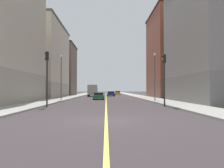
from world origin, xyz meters
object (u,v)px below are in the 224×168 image
(street_lamp_left_near, at_px, (155,72))
(street_lamp_right_near, at_px, (61,73))
(building_right_midblock, at_px, (44,61))
(traffic_light_left_near, at_px, (164,73))
(building_left_near, at_px, (209,37))
(car_green, at_px, (98,96))
(car_yellow, at_px, (118,93))
(box_truck, at_px, (93,90))
(building_left_mid, at_px, (170,55))
(building_right_distant, at_px, (62,70))
(car_blue, at_px, (111,94))
(traffic_light_right_near, at_px, (47,71))

(street_lamp_left_near, xyz_separation_m, street_lamp_right_near, (-14.20, 3.25, 0.09))
(building_right_midblock, xyz_separation_m, traffic_light_left_near, (20.28, -29.85, -4.89))
(building_left_near, xyz_separation_m, car_green, (-15.57, 10.41, -8.45))
(building_right_midblock, relative_size, car_yellow, 4.79)
(car_yellow, bearing_deg, box_truck, -111.85)
(building_left_mid, xyz_separation_m, building_right_distant, (-28.39, 23.64, -1.43))
(building_left_mid, distance_m, box_truck, 21.70)
(traffic_light_left_near, xyz_separation_m, car_green, (-7.46, 17.97, -2.94))
(building_left_mid, height_order, car_green, building_left_mid)
(building_right_distant, relative_size, street_lamp_left_near, 2.33)
(building_left_near, bearing_deg, street_lamp_left_near, 163.95)
(building_right_distant, distance_m, traffic_light_left_near, 54.90)
(building_left_mid, xyz_separation_m, traffic_light_left_near, (-8.11, -27.17, -5.93))
(building_right_distant, xyz_separation_m, car_green, (12.82, -32.85, -7.44))
(car_green, bearing_deg, street_lamp_left_near, -44.63)
(traffic_light_left_near, bearing_deg, box_truck, 104.50)
(building_right_midblock, bearing_deg, car_blue, 31.19)
(traffic_light_left_near, distance_m, box_truck, 38.24)
(building_right_distant, distance_m, car_green, 36.04)
(building_left_near, distance_m, street_lamp_right_near, 22.42)
(building_right_distant, height_order, traffic_light_left_near, building_right_distant)
(building_left_near, relative_size, traffic_light_left_near, 3.38)
(car_blue, xyz_separation_m, box_truck, (-4.79, -2.27, 0.95))
(building_right_midblock, height_order, car_blue, building_right_midblock)
(building_left_mid, distance_m, car_yellow, 31.37)
(car_blue, bearing_deg, building_right_midblock, -148.81)
(building_right_midblock, bearing_deg, traffic_light_right_near, -74.86)
(building_left_mid, relative_size, building_right_distant, 1.18)
(building_right_distant, relative_size, street_lamp_right_near, 2.27)
(car_green, bearing_deg, building_left_near, -33.76)
(traffic_light_right_near, bearing_deg, street_lamp_left_near, 35.99)
(building_left_mid, relative_size, building_right_midblock, 0.88)
(building_right_midblock, relative_size, traffic_light_left_near, 3.94)
(traffic_light_right_near, relative_size, street_lamp_right_near, 0.80)
(street_lamp_left_near, bearing_deg, building_left_near, -16.05)
(building_right_midblock, distance_m, car_blue, 19.75)
(building_left_near, height_order, box_truck, building_left_near)
(traffic_light_left_near, bearing_deg, car_blue, 96.93)
(traffic_light_right_near, relative_size, car_green, 1.29)
(traffic_light_right_near, height_order, box_truck, traffic_light_right_near)
(building_left_near, xyz_separation_m, street_lamp_right_near, (-21.30, 5.29, -4.62))
(car_green, relative_size, box_truck, 0.65)
(traffic_light_right_near, bearing_deg, box_truck, 85.92)
(building_right_midblock, xyz_separation_m, street_lamp_right_near, (7.09, -17.00, -4.00))
(street_lamp_right_near, bearing_deg, box_truck, 81.46)
(car_yellow, height_order, box_truck, box_truck)
(car_green, bearing_deg, traffic_light_left_near, -67.45)
(traffic_light_left_near, height_order, street_lamp_left_near, street_lamp_left_near)
(building_left_mid, distance_m, building_right_midblock, 28.54)
(box_truck, bearing_deg, traffic_light_right_near, -94.08)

